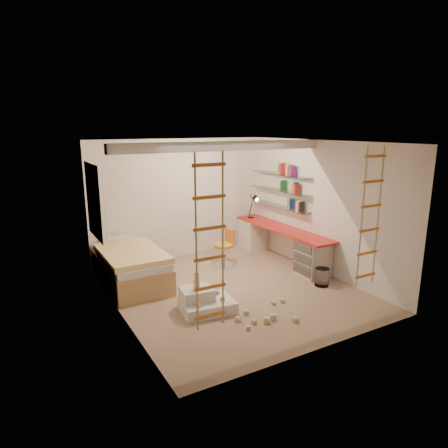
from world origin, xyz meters
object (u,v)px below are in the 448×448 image
bed (130,266)px  swivel_chair (225,253)px  desk (280,243)px  play_platform (204,302)px

bed → swivel_chair: swivel_chair is taller
desk → swivel_chair: swivel_chair is taller
bed → play_platform: (0.67, -1.71, -0.19)m
desk → play_platform: (-2.52, -1.35, -0.26)m
desk → play_platform: bearing=-151.9°
bed → swivel_chair: 1.98m
swivel_chair → play_platform: swivel_chair is taller
desk → play_platform: 2.87m
swivel_chair → play_platform: (-1.31, -1.65, -0.15)m
desk → swivel_chair: 1.26m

